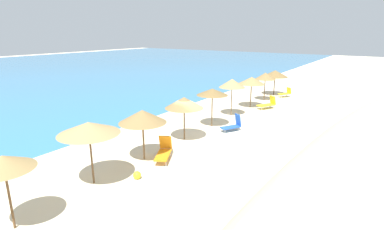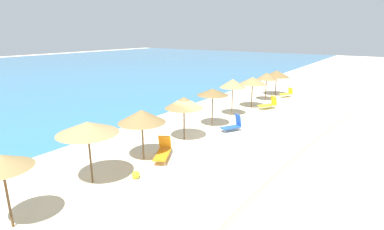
% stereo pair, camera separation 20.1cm
% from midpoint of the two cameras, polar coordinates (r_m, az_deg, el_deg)
% --- Properties ---
extents(ground_plane, '(160.00, 160.00, 0.00)m').
position_cam_midpoint_polar(ground_plane, '(19.03, 1.91, -4.50)').
color(ground_plane, beige).
extents(beach_umbrella_1, '(1.96, 1.96, 2.70)m').
position_cam_midpoint_polar(beach_umbrella_1, '(11.60, -32.10, -7.53)').
color(beach_umbrella_1, brown).
rests_on(beach_umbrella_1, ground_plane).
extents(beach_umbrella_2, '(2.64, 2.64, 2.84)m').
position_cam_midpoint_polar(beach_umbrella_2, '(13.51, -18.85, -2.30)').
color(beach_umbrella_2, brown).
rests_on(beach_umbrella_2, ground_plane).
extents(beach_umbrella_3, '(2.47, 2.47, 2.69)m').
position_cam_midpoint_polar(beach_umbrella_3, '(15.54, -9.17, -0.24)').
color(beach_umbrella_3, brown).
rests_on(beach_umbrella_3, ground_plane).
extents(beach_umbrella_4, '(2.37, 2.37, 2.71)m').
position_cam_midpoint_polar(beach_umbrella_4, '(18.25, -1.22, 2.37)').
color(beach_umbrella_4, brown).
rests_on(beach_umbrella_4, ground_plane).
extents(beach_umbrella_5, '(2.19, 2.19, 2.74)m').
position_cam_midpoint_polar(beach_umbrella_5, '(20.87, 4.21, 4.39)').
color(beach_umbrella_5, brown).
rests_on(beach_umbrella_5, ground_plane).
extents(beach_umbrella_6, '(2.08, 2.08, 2.96)m').
position_cam_midpoint_polar(beach_umbrella_6, '(23.85, 8.00, 5.99)').
color(beach_umbrella_6, brown).
rests_on(beach_umbrella_6, ground_plane).
extents(beach_umbrella_7, '(2.37, 2.37, 2.72)m').
position_cam_midpoint_polar(beach_umbrella_7, '(26.88, 11.67, 6.41)').
color(beach_umbrella_7, brown).
rests_on(beach_umbrella_7, ground_plane).
extents(beach_umbrella_8, '(2.00, 2.00, 2.73)m').
position_cam_midpoint_polar(beach_umbrella_8, '(29.97, 14.21, 7.17)').
color(beach_umbrella_8, brown).
rests_on(beach_umbrella_8, ground_plane).
extents(beach_umbrella_9, '(2.66, 2.66, 2.62)m').
position_cam_midpoint_polar(beach_umbrella_9, '(32.97, 15.96, 7.55)').
color(beach_umbrella_9, brown).
rests_on(beach_umbrella_9, ground_plane).
extents(lounge_chair_0, '(1.41, 1.19, 0.98)m').
position_cam_midpoint_polar(lounge_chair_0, '(32.42, 17.80, 4.00)').
color(lounge_chair_0, yellow).
rests_on(lounge_chair_0, ground_plane).
extents(lounge_chair_2, '(1.50, 1.18, 1.13)m').
position_cam_midpoint_polar(lounge_chair_2, '(20.53, 8.09, -1.87)').
color(lounge_chair_2, blue).
rests_on(lounge_chair_2, ground_plane).
extents(lounge_chair_3, '(1.75, 1.37, 1.10)m').
position_cam_midpoint_polar(lounge_chair_3, '(27.05, 14.61, 2.05)').
color(lounge_chair_3, yellow).
rests_on(lounge_chair_3, ground_plane).
extents(lounge_chair_4, '(1.82, 1.39, 1.17)m').
position_cam_midpoint_polar(lounge_chair_4, '(15.98, -5.16, -6.80)').
color(lounge_chair_4, orange).
rests_on(lounge_chair_4, ground_plane).
extents(beach_ball, '(0.37, 0.37, 0.37)m').
position_cam_midpoint_polar(beach_ball, '(14.26, -10.23, -11.12)').
color(beach_ball, yellow).
rests_on(beach_ball, ground_plane).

